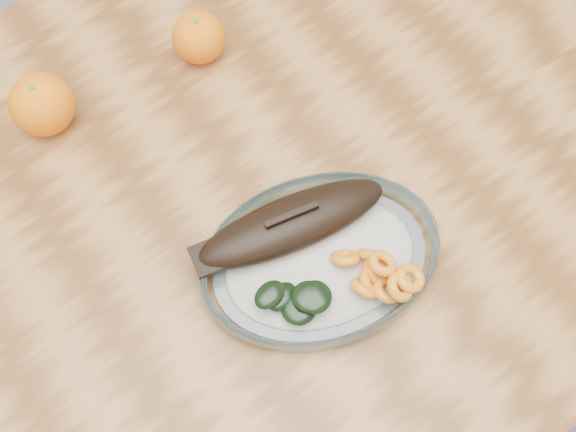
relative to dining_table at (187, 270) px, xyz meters
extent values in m
plane|color=slate|center=(0.00, 0.00, -0.65)|extent=(3.00, 3.00, 0.00)
cube|color=brown|center=(0.00, 0.00, 0.08)|extent=(1.20, 0.80, 0.04)
cylinder|color=brown|center=(0.54, 0.34, -0.30)|extent=(0.06, 0.06, 0.71)
ellipsoid|color=white|center=(0.12, -0.11, 0.10)|extent=(0.55, 0.46, 0.01)
torus|color=#87BBD1|center=(0.12, -0.11, 0.11)|extent=(0.59, 0.59, 0.03)
ellipsoid|color=silver|center=(0.12, -0.11, 0.12)|extent=(0.49, 0.41, 0.02)
ellipsoid|color=black|center=(0.11, -0.07, 0.15)|extent=(0.22, 0.10, 0.04)
ellipsoid|color=black|center=(0.11, -0.07, 0.14)|extent=(0.19, 0.09, 0.02)
cube|color=black|center=(0.02, -0.05, 0.15)|extent=(0.05, 0.04, 0.01)
cube|color=black|center=(0.11, -0.07, 0.16)|extent=(0.06, 0.02, 0.02)
torus|color=orange|center=(0.14, -0.13, 0.14)|extent=(0.05, 0.04, 0.04)
torus|color=orange|center=(0.15, -0.16, 0.14)|extent=(0.04, 0.03, 0.04)
torus|color=orange|center=(0.16, -0.14, 0.14)|extent=(0.04, 0.03, 0.04)
torus|color=orange|center=(0.13, -0.17, 0.14)|extent=(0.04, 0.05, 0.04)
torus|color=orange|center=(0.14, -0.17, 0.14)|extent=(0.04, 0.04, 0.04)
torus|color=orange|center=(0.15, -0.18, 0.14)|extent=(0.04, 0.04, 0.02)
torus|color=orange|center=(0.15, -0.16, 0.14)|extent=(0.03, 0.04, 0.03)
torus|color=orange|center=(0.17, -0.19, 0.15)|extent=(0.04, 0.04, 0.02)
torus|color=orange|center=(0.16, -0.16, 0.15)|extent=(0.05, 0.05, 0.03)
torus|color=orange|center=(0.16, -0.19, 0.15)|extent=(0.04, 0.04, 0.04)
ellipsoid|color=black|center=(0.06, -0.14, 0.14)|extent=(0.04, 0.05, 0.01)
ellipsoid|color=black|center=(0.07, -0.15, 0.14)|extent=(0.04, 0.03, 0.01)
ellipsoid|color=black|center=(0.06, -0.15, 0.14)|extent=(0.05, 0.05, 0.01)
ellipsoid|color=black|center=(0.07, -0.14, 0.14)|extent=(0.05, 0.05, 0.01)
ellipsoid|color=black|center=(0.06, -0.13, 0.14)|extent=(0.04, 0.03, 0.01)
ellipsoid|color=black|center=(0.08, -0.15, 0.15)|extent=(0.05, 0.05, 0.01)
ellipsoid|color=black|center=(0.08, -0.15, 0.15)|extent=(0.05, 0.04, 0.01)
ellipsoid|color=black|center=(0.05, -0.12, 0.15)|extent=(0.04, 0.03, 0.01)
sphere|color=#FF6205|center=(-0.04, 0.22, 0.14)|extent=(0.07, 0.07, 0.07)
sphere|color=#FF6205|center=(0.16, 0.19, 0.13)|extent=(0.06, 0.06, 0.06)
camera|label=1|loc=(-0.06, -0.31, 0.85)|focal=45.00mm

